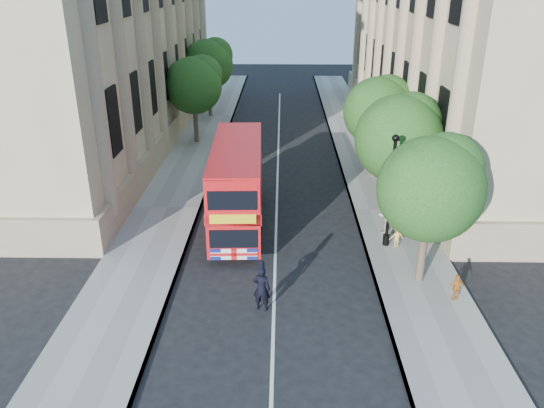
# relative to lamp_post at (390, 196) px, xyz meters

# --- Properties ---
(ground) EXTENTS (120.00, 120.00, 0.00)m
(ground) POSITION_rel_lamp_post_xyz_m (-5.00, -6.00, -2.51)
(ground) COLOR black
(ground) RESTS_ON ground
(pavement_right) EXTENTS (3.50, 80.00, 0.12)m
(pavement_right) POSITION_rel_lamp_post_xyz_m (0.75, 4.00, -2.45)
(pavement_right) COLOR gray
(pavement_right) RESTS_ON ground
(pavement_left) EXTENTS (3.50, 80.00, 0.12)m
(pavement_left) POSITION_rel_lamp_post_xyz_m (-10.75, 4.00, -2.45)
(pavement_left) COLOR gray
(pavement_left) RESTS_ON ground
(building_right) EXTENTS (12.00, 38.00, 18.00)m
(building_right) POSITION_rel_lamp_post_xyz_m (8.80, 18.00, 6.49)
(building_right) COLOR tan
(building_right) RESTS_ON ground
(building_left) EXTENTS (12.00, 38.00, 18.00)m
(building_left) POSITION_rel_lamp_post_xyz_m (-18.80, 18.00, 6.49)
(building_left) COLOR tan
(building_left) RESTS_ON ground
(tree_right_near) EXTENTS (4.00, 4.00, 6.08)m
(tree_right_near) POSITION_rel_lamp_post_xyz_m (0.84, -2.97, 1.74)
(tree_right_near) COLOR #473828
(tree_right_near) RESTS_ON ground
(tree_right_mid) EXTENTS (4.20, 4.20, 6.37)m
(tree_right_mid) POSITION_rel_lamp_post_xyz_m (0.84, 3.03, 1.93)
(tree_right_mid) COLOR #473828
(tree_right_mid) RESTS_ON ground
(tree_right_far) EXTENTS (4.00, 4.00, 6.15)m
(tree_right_far) POSITION_rel_lamp_post_xyz_m (0.84, 9.03, 1.80)
(tree_right_far) COLOR #473828
(tree_right_far) RESTS_ON ground
(tree_left_far) EXTENTS (4.00, 4.00, 6.30)m
(tree_left_far) POSITION_rel_lamp_post_xyz_m (-10.96, 16.03, 1.93)
(tree_left_far) COLOR #473828
(tree_left_far) RESTS_ON ground
(tree_left_back) EXTENTS (4.20, 4.20, 6.65)m
(tree_left_back) POSITION_rel_lamp_post_xyz_m (-10.96, 24.03, 2.20)
(tree_left_back) COLOR #473828
(tree_left_back) RESTS_ON ground
(lamp_post) EXTENTS (0.32, 0.32, 5.16)m
(lamp_post) POSITION_rel_lamp_post_xyz_m (0.00, 0.00, 0.00)
(lamp_post) COLOR black
(lamp_post) RESTS_ON pavement_right
(double_decker_bus) EXTENTS (2.60, 8.67, 3.97)m
(double_decker_bus) POSITION_rel_lamp_post_xyz_m (-6.87, 2.23, -0.32)
(double_decker_bus) COLOR red
(double_decker_bus) RESTS_ON ground
(box_van) EXTENTS (2.27, 4.78, 2.65)m
(box_van) POSITION_rel_lamp_post_xyz_m (-7.18, 4.69, -1.21)
(box_van) COLOR black
(box_van) RESTS_ON ground
(police_constable) EXTENTS (0.73, 0.56, 1.78)m
(police_constable) POSITION_rel_lamp_post_xyz_m (-5.45, -5.00, -1.62)
(police_constable) COLOR black
(police_constable) RESTS_ON ground
(woman_pedestrian) EXTENTS (0.99, 0.86, 1.75)m
(woman_pedestrian) POSITION_rel_lamp_post_xyz_m (0.21, 1.28, -1.52)
(woman_pedestrian) COLOR beige
(woman_pedestrian) RESTS_ON pavement_right
(child_a) EXTENTS (0.63, 0.27, 1.06)m
(child_a) POSITION_rel_lamp_post_xyz_m (1.82, -4.42, -1.86)
(child_a) COLOR orange
(child_a) RESTS_ON pavement_right
(child_b) EXTENTS (0.70, 0.47, 1.01)m
(child_b) POSITION_rel_lamp_post_xyz_m (0.43, -0.15, -1.89)
(child_b) COLOR #F0B851
(child_b) RESTS_ON pavement_right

